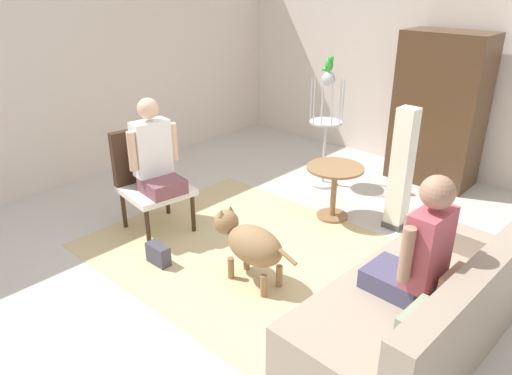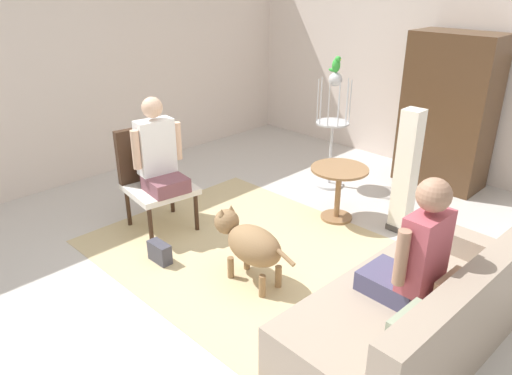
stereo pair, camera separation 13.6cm
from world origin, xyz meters
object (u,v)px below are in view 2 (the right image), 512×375
(parrot, at_px, (336,65))
(round_end_table, at_px, (339,184))
(armoire_cabinet, at_px, (448,112))
(handbag, at_px, (160,252))
(dog, at_px, (250,243))
(column_lamp, at_px, (406,173))
(armchair, at_px, (153,172))
(person_on_couch, at_px, (416,253))
(couch, at_px, (414,318))
(person_on_armchair, at_px, (158,153))
(bird_cage_stand, at_px, (332,131))

(parrot, bearing_deg, round_end_table, -47.90)
(armoire_cabinet, relative_size, handbag, 7.59)
(dog, distance_m, column_lamp, 1.79)
(armchair, distance_m, handbag, 0.92)
(armchair, relative_size, person_on_couch, 1.13)
(couch, xyz_separation_m, parrot, (-2.16, 1.95, 1.19))
(couch, bearing_deg, person_on_armchair, -176.75)
(person_on_couch, bearing_deg, bird_cage_stand, 137.00)
(round_end_table, relative_size, armoire_cabinet, 0.33)
(armchair, xyz_separation_m, parrot, (0.68, 2.07, 0.89))
(armchair, distance_m, bird_cage_stand, 2.19)
(person_on_couch, height_order, handbag, person_on_couch)
(armoire_cabinet, bearing_deg, person_on_armchair, -114.74)
(couch, distance_m, dog, 1.41)
(couch, height_order, parrot, parrot)
(person_on_armchair, xyz_separation_m, handbag, (0.49, -0.40, -0.73))
(armchair, height_order, person_on_couch, person_on_couch)
(person_on_armchair, relative_size, dog, 1.01)
(round_end_table, height_order, bird_cage_stand, bird_cage_stand)
(armchair, xyz_separation_m, dog, (1.44, -0.05, -0.21))
(couch, bearing_deg, handbag, -165.84)
(column_lamp, height_order, armoire_cabinet, armoire_cabinet)
(column_lamp, bearing_deg, person_on_armchair, -135.57)
(armchair, relative_size, armoire_cabinet, 0.56)
(bird_cage_stand, xyz_separation_m, column_lamp, (1.20, -0.41, -0.07))
(bird_cage_stand, distance_m, armoire_cabinet, 1.40)
(armchair, distance_m, person_on_armchair, 0.30)
(couch, distance_m, handbag, 2.26)
(parrot, relative_size, armoire_cabinet, 0.10)
(round_end_table, xyz_separation_m, bird_cage_stand, (-0.60, 0.67, 0.29))
(parrot, distance_m, column_lamp, 1.53)
(couch, distance_m, armchair, 2.86)
(armoire_cabinet, distance_m, handbag, 3.74)
(couch, relative_size, parrot, 10.22)
(person_on_couch, bearing_deg, couch, 25.85)
(round_end_table, relative_size, handbag, 2.48)
(handbag, bearing_deg, column_lamp, 59.48)
(dog, distance_m, parrot, 2.51)
(dog, bearing_deg, couch, 7.18)
(person_on_couch, height_order, bird_cage_stand, bird_cage_stand)
(person_on_couch, relative_size, handbag, 3.75)
(dog, relative_size, parrot, 4.84)
(column_lamp, distance_m, armoire_cabinet, 1.49)
(column_lamp, distance_m, handbag, 2.48)
(column_lamp, bearing_deg, armoire_cabinet, 101.16)
(parrot, bearing_deg, armchair, -108.20)
(parrot, distance_m, handbag, 2.85)
(couch, height_order, armoire_cabinet, armoire_cabinet)
(handbag, bearing_deg, person_on_couch, 13.90)
(armchair, distance_m, round_end_table, 1.91)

